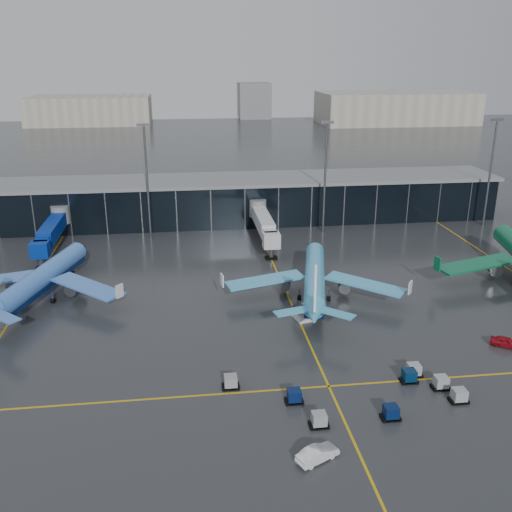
{
  "coord_description": "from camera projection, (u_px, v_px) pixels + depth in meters",
  "views": [
    {
      "loc": [
        -7.01,
        -75.39,
        39.54
      ],
      "look_at": [
        5.0,
        18.0,
        6.0
      ],
      "focal_mm": 40.0,
      "sensor_mm": 36.0,
      "label": 1
    }
  ],
  "objects": [
    {
      "name": "ground",
      "position": [
        238.0,
        336.0,
        84.55
      ],
      "size": [
        600.0,
        600.0,
        0.0
      ],
      "primitive_type": "plane",
      "color": "#282B2D",
      "rests_on": "ground"
    },
    {
      "name": "terminal_pier",
      "position": [
        213.0,
        200.0,
        140.66
      ],
      "size": [
        142.0,
        17.0,
        10.7
      ],
      "color": "black",
      "rests_on": "ground"
    },
    {
      "name": "jet_bridges",
      "position": [
        51.0,
        231.0,
        118.98
      ],
      "size": [
        94.0,
        27.5,
        7.2
      ],
      "color": "#595B60",
      "rests_on": "ground"
    },
    {
      "name": "flood_masts",
      "position": [
        238.0,
        175.0,
        127.23
      ],
      "size": [
        203.0,
        0.5,
        25.5
      ],
      "color": "#595B60",
      "rests_on": "ground"
    },
    {
      "name": "distant_hangars",
      "position": [
        277.0,
        108.0,
        339.94
      ],
      "size": [
        260.0,
        71.0,
        22.0
      ],
      "color": "#B2AD99",
      "rests_on": "ground"
    },
    {
      "name": "taxi_lines",
      "position": [
        291.0,
        303.0,
        95.66
      ],
      "size": [
        220.0,
        120.0,
        0.02
      ],
      "color": "gold",
      "rests_on": "ground"
    },
    {
      "name": "airliner_arkefly",
      "position": [
        40.0,
        266.0,
        95.78
      ],
      "size": [
        42.11,
        45.26,
        11.57
      ],
      "primitive_type": null,
      "rotation": [
        0.0,
        0.0,
        -0.28
      ],
      "color": "#447DE0",
      "rests_on": "ground"
    },
    {
      "name": "airliner_klm_near",
      "position": [
        315.0,
        266.0,
        96.62
      ],
      "size": [
        39.39,
        42.7,
        11.18
      ],
      "primitive_type": null,
      "rotation": [
        0.0,
        0.0,
        -0.23
      ],
      "color": "#44B0E1",
      "rests_on": "ground"
    },
    {
      "name": "baggage_carts",
      "position": [
        370.0,
        392.0,
        69.21
      ],
      "size": [
        29.12,
        10.57,
        1.7
      ],
      "color": "black",
      "rests_on": "ground"
    },
    {
      "name": "mobile_airstair",
      "position": [
        302.0,
        314.0,
        89.69
      ],
      "size": [
        2.98,
        3.67,
        3.45
      ],
      "rotation": [
        0.0,
        0.0,
        0.27
      ],
      "color": "silver",
      "rests_on": "ground"
    },
    {
      "name": "service_van_red",
      "position": [
        506.0,
        342.0,
        81.17
      ],
      "size": [
        4.51,
        3.92,
        1.47
      ],
      "primitive_type": "imported",
      "rotation": [
        0.0,
        0.0,
        0.95
      ],
      "color": "#9F0C18",
      "rests_on": "ground"
    },
    {
      "name": "service_van_white",
      "position": [
        318.0,
        454.0,
        58.46
      ],
      "size": [
        4.99,
        3.63,
        1.57
      ],
      "primitive_type": "imported",
      "rotation": [
        0.0,
        0.0,
        2.04
      ],
      "color": "silver",
      "rests_on": "ground"
    }
  ]
}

